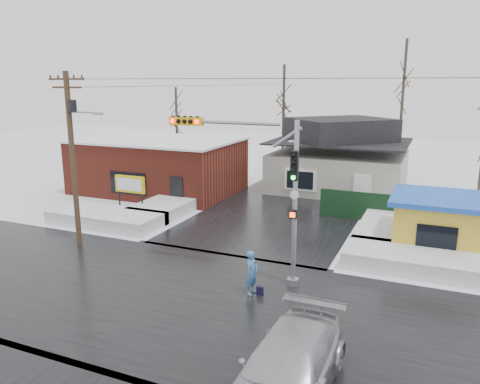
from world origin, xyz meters
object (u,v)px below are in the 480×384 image
at_px(pedestrian, 252,273).
at_px(kiosk, 437,223).
at_px(marquee_sign, 130,185).
at_px(car, 288,369).
at_px(traffic_signal, 259,178).
at_px(utility_pole, 73,149).

bearing_deg(pedestrian, kiosk, -30.20).
relative_size(marquee_sign, car, 0.43).
xyz_separation_m(marquee_sign, pedestrian, (11.70, -7.98, -1.00)).
bearing_deg(kiosk, traffic_signal, -135.16).
relative_size(marquee_sign, kiosk, 0.55).
xyz_separation_m(utility_pole, kiosk, (17.43, 6.49, -3.65)).
xyz_separation_m(traffic_signal, marquee_sign, (-11.43, 6.53, -2.62)).
xyz_separation_m(pedestrian, car, (3.27, -5.57, -0.07)).
height_order(traffic_signal, marquee_sign, traffic_signal).
bearing_deg(car, pedestrian, 120.90).
relative_size(traffic_signal, marquee_sign, 2.75).
xyz_separation_m(marquee_sign, car, (14.98, -13.55, -1.07)).
bearing_deg(pedestrian, utility_pole, 87.94).
distance_m(marquee_sign, car, 20.23).
xyz_separation_m(utility_pole, pedestrian, (10.63, -1.99, -4.19)).
bearing_deg(kiosk, pedestrian, -128.72).
bearing_deg(car, kiosk, 76.39).
distance_m(utility_pole, kiosk, 18.95).
xyz_separation_m(kiosk, car, (-3.52, -14.05, -0.61)).
height_order(utility_pole, pedestrian, utility_pole).
bearing_deg(kiosk, marquee_sign, -178.45).
xyz_separation_m(utility_pole, marquee_sign, (-1.07, 5.99, -3.19)).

